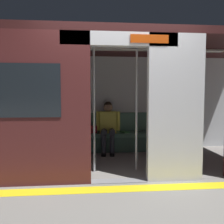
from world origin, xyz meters
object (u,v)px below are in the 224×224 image
at_px(person_seated, 108,124).
at_px(book, 125,132).
at_px(handbag, 91,129).
at_px(grab_pole_door, 94,108).
at_px(train_car, 110,84).
at_px(grab_pole_far, 137,107).
at_px(bench_seat, 109,137).

xyz_separation_m(person_seated, book, (-0.40, -0.07, -0.21)).
xyz_separation_m(handbag, grab_pole_door, (-0.04, 1.51, 0.59)).
height_order(train_car, grab_pole_far, train_car).
bearing_deg(book, grab_pole_far, 62.78).
xyz_separation_m(train_car, book, (-0.43, -0.92, -1.07)).
bearing_deg(book, handbag, -27.95).
bearing_deg(handbag, grab_pole_door, 91.47).
distance_m(train_car, grab_pole_far, 0.79).
xyz_separation_m(grab_pole_door, grab_pole_far, (-0.73, -0.04, 0.00)).
xyz_separation_m(person_seated, grab_pole_far, (-0.39, 1.39, 0.45)).
bearing_deg(person_seated, book, -170.52).
distance_m(person_seated, book, 0.46).
relative_size(handbag, book, 1.18).
bearing_deg(grab_pole_door, grab_pole_far, -177.06).
distance_m(handbag, grab_pole_door, 1.62).
xyz_separation_m(train_car, grab_pole_far, (-0.42, 0.53, -0.41)).
bearing_deg(book, grab_pole_door, 36.62).
bearing_deg(bench_seat, handbag, -4.07).
height_order(book, grab_pole_door, grab_pole_door).
bearing_deg(book, bench_seat, -24.77).
bearing_deg(bench_seat, grab_pole_door, 76.03).
bearing_deg(train_car, book, -114.90).
distance_m(person_seated, grab_pole_door, 1.53).
relative_size(bench_seat, grab_pole_far, 1.48).
distance_m(train_car, person_seated, 1.21).
relative_size(bench_seat, person_seated, 2.81).
distance_m(train_car, book, 1.48).
xyz_separation_m(bench_seat, book, (-0.38, -0.01, 0.11)).
distance_m(train_car, handbag, 1.42).
height_order(grab_pole_door, grab_pole_far, same).
xyz_separation_m(bench_seat, handbag, (0.41, -0.03, 0.19)).
height_order(bench_seat, grab_pole_door, grab_pole_door).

